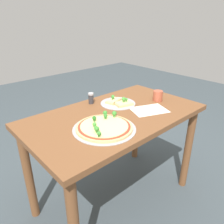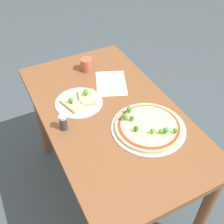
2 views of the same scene
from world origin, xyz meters
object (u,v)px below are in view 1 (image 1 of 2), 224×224
object	(u,v)px
drinking_cup	(158,96)
condiment_shaker	(91,98)
dining_table	(115,128)
pizza_tray_slice	(119,102)
pizza_tray_whole	(104,127)

from	to	relation	value
drinking_cup	condiment_shaker	xyz separation A→B (m)	(0.43, -0.31, 0.00)
dining_table	condiment_shaker	world-z (taller)	condiment_shaker
dining_table	pizza_tray_slice	bearing A→B (deg)	-140.65
drinking_cup	pizza_tray_slice	bearing A→B (deg)	-30.13
condiment_shaker	pizza_tray_whole	bearing A→B (deg)	63.29
pizza_tray_whole	drinking_cup	bearing A→B (deg)	-173.21
pizza_tray_slice	condiment_shaker	bearing A→B (deg)	-44.16
drinking_cup	dining_table	bearing A→B (deg)	-5.95
pizza_tray_whole	condiment_shaker	size ratio (longest dim) A/B	4.49
pizza_tray_slice	drinking_cup	size ratio (longest dim) A/B	3.29
pizza_tray_whole	pizza_tray_slice	world-z (taller)	pizza_tray_whole
dining_table	drinking_cup	world-z (taller)	drinking_cup
pizza_tray_slice	condiment_shaker	distance (m)	0.21
pizza_tray_slice	dining_table	bearing A→B (deg)	39.35
dining_table	pizza_tray_whole	world-z (taller)	pizza_tray_whole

